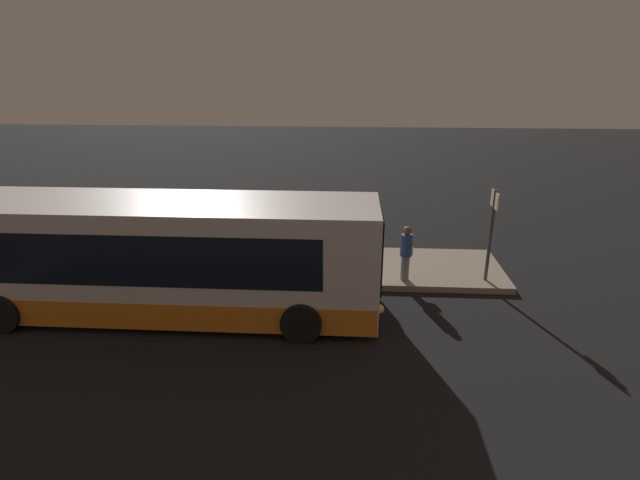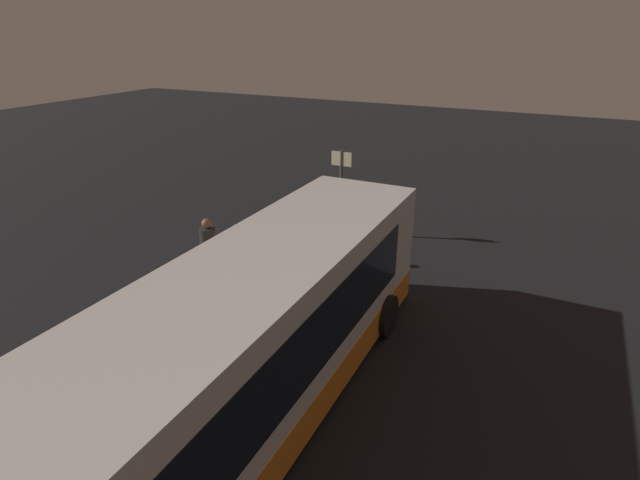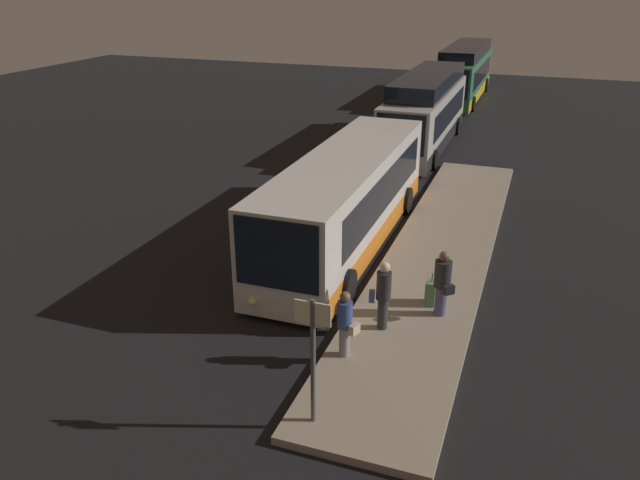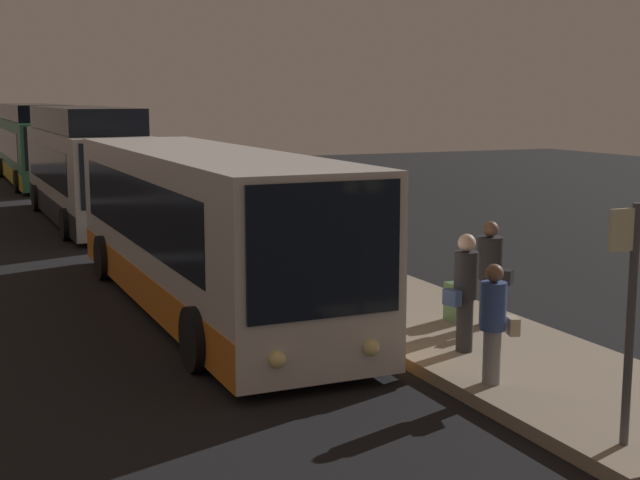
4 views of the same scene
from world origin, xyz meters
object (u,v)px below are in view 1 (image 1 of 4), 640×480
at_px(suitcase, 304,249).
at_px(passenger_boarding, 356,241).
at_px(passenger_with_bags, 320,228).
at_px(bus_lead, 154,259).
at_px(sign_post, 492,225).
at_px(passenger_waiting, 406,251).

bearing_deg(suitcase, passenger_boarding, -29.08).
bearing_deg(suitcase, passenger_with_bags, 34.98).
bearing_deg(passenger_with_bags, passenger_boarding, 0.64).
bearing_deg(passenger_with_bags, bus_lead, -88.41).
relative_size(bus_lead, sign_post, 4.21).
bearing_deg(passenger_with_bags, sign_post, 29.81).
distance_m(passenger_boarding, passenger_waiting, 1.57).
relative_size(bus_lead, suitcase, 12.74).
bearing_deg(passenger_boarding, suitcase, -41.50).
relative_size(passenger_boarding, suitcase, 2.02).
bearing_deg(sign_post, bus_lead, -166.39).
bearing_deg(passenger_waiting, passenger_with_bags, 164.99).
bearing_deg(passenger_waiting, sign_post, 21.24).
height_order(passenger_waiting, sign_post, sign_post).
bearing_deg(bus_lead, passenger_with_bags, 43.65).
bearing_deg(suitcase, sign_post, -13.30).
xyz_separation_m(bus_lead, passenger_with_bags, (4.06, 3.87, -0.37)).
bearing_deg(bus_lead, passenger_waiting, 17.37).
distance_m(suitcase, sign_post, 5.89).
distance_m(bus_lead, passenger_waiting, 7.05).
height_order(passenger_boarding, passenger_with_bags, passenger_boarding).
relative_size(passenger_with_bags, sign_post, 0.66).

